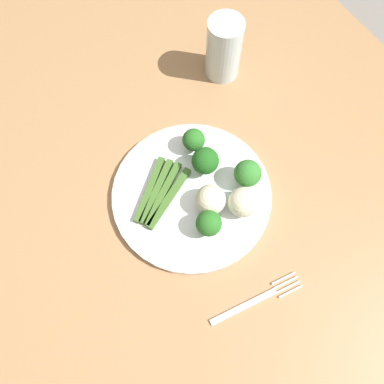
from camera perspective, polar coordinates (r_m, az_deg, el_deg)
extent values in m
cube|color=gray|center=(1.44, -0.28, -11.04)|extent=(6.00, 6.00, 0.02)
cube|color=#9E754C|center=(0.74, -0.54, -0.46)|extent=(1.26, 1.08, 0.04)
cylinder|color=#9E754C|center=(1.46, 3.76, 21.79)|extent=(0.07, 0.07, 0.70)
cylinder|color=brown|center=(1.29, -25.09, -19.75)|extent=(0.04, 0.04, 0.45)
cylinder|color=white|center=(0.71, 0.00, -0.37)|extent=(0.29, 0.29, 0.01)
cube|color=#3D6626|center=(0.69, -3.39, -0.81)|extent=(0.07, 0.12, 0.01)
cube|color=#3D6626|center=(0.70, -4.23, -0.26)|extent=(0.08, 0.12, 0.01)
cube|color=#3D6626|center=(0.70, -5.17, 0.12)|extent=(0.09, 0.11, 0.01)
cube|color=#3D6626|center=(0.70, -6.15, 0.38)|extent=(0.09, 0.11, 0.01)
cylinder|color=#4C7F2B|center=(0.71, 1.88, 3.61)|extent=(0.02, 0.02, 0.02)
sphere|color=#1E5B1C|center=(0.69, 1.95, 4.57)|extent=(0.05, 0.05, 0.05)
cylinder|color=#568E33|center=(0.67, 2.38, -5.18)|extent=(0.02, 0.02, 0.02)
sphere|color=#286B23|center=(0.65, 2.46, -4.57)|extent=(0.04, 0.04, 0.04)
cylinder|color=#609E3D|center=(0.71, 7.81, 1.83)|extent=(0.02, 0.02, 0.02)
sphere|color=#337A2D|center=(0.69, 8.09, 2.72)|extent=(0.05, 0.05, 0.05)
cylinder|color=#568E33|center=(0.73, 0.23, 6.72)|extent=(0.01, 0.01, 0.01)
sphere|color=#286B23|center=(0.71, 0.24, 7.60)|extent=(0.04, 0.04, 0.04)
sphere|color=beige|center=(0.67, 7.46, -1.48)|extent=(0.05, 0.05, 0.05)
sphere|color=beige|center=(0.67, 2.69, -1.12)|extent=(0.05, 0.05, 0.05)
cube|color=silver|center=(0.67, 7.48, -16.20)|extent=(0.03, 0.12, 0.00)
cube|color=silver|center=(0.69, 14.14, -13.85)|extent=(0.01, 0.05, 0.00)
cube|color=silver|center=(0.69, 13.80, -13.27)|extent=(0.01, 0.05, 0.00)
cube|color=silver|center=(0.69, 13.46, -12.70)|extent=(0.01, 0.05, 0.00)
cube|color=silver|center=(0.69, 13.13, -12.12)|extent=(0.01, 0.05, 0.00)
cylinder|color=silver|center=(0.81, 4.64, 20.03)|extent=(0.07, 0.07, 0.13)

